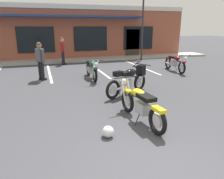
% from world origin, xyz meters
% --- Properties ---
extents(ground_plane, '(80.00, 80.00, 0.00)m').
position_xyz_m(ground_plane, '(0.00, 4.03, 0.00)').
color(ground_plane, '#3D3D42').
extents(sidewalk_kerb, '(22.00, 1.80, 0.14)m').
position_xyz_m(sidewalk_kerb, '(0.00, 12.54, 0.07)').
color(sidewalk_kerb, '#A8A59E').
rests_on(sidewalk_kerb, ground_plane).
extents(brick_storefront_building, '(18.78, 7.15, 3.76)m').
position_xyz_m(brick_storefront_building, '(0.00, 16.16, 1.88)').
color(brick_storefront_building, brown).
rests_on(brick_storefront_building, ground_plane).
extents(painted_stall_lines, '(7.95, 4.80, 0.01)m').
position_xyz_m(painted_stall_lines, '(0.00, 8.94, 0.00)').
color(painted_stall_lines, silver).
rests_on(painted_stall_lines, ground_plane).
extents(motorcycle_foreground_classic, '(0.66, 2.11, 0.98)m').
position_xyz_m(motorcycle_foreground_classic, '(0.60, 1.93, 0.46)').
color(motorcycle_foreground_classic, black).
rests_on(motorcycle_foreground_classic, ground_plane).
extents(motorcycle_red_sportbike, '(0.66, 2.11, 0.98)m').
position_xyz_m(motorcycle_red_sportbike, '(5.09, 7.16, 0.46)').
color(motorcycle_red_sportbike, black).
rests_on(motorcycle_red_sportbike, ground_plane).
extents(motorcycle_black_cruiser, '(1.93, 1.25, 0.98)m').
position_xyz_m(motorcycle_black_cruiser, '(1.25, 4.20, 0.53)').
color(motorcycle_black_cruiser, black).
rests_on(motorcycle_black_cruiser, ground_plane).
extents(motorcycle_blue_standard, '(0.66, 2.11, 0.98)m').
position_xyz_m(motorcycle_blue_standard, '(0.49, 6.89, 0.46)').
color(motorcycle_blue_standard, black).
rests_on(motorcycle_blue_standard, ground_plane).
extents(person_in_black_shirt, '(0.41, 0.57, 1.68)m').
position_xyz_m(person_in_black_shirt, '(-1.69, 7.31, 0.95)').
color(person_in_black_shirt, black).
rests_on(person_in_black_shirt, ground_plane).
extents(person_in_shorts_foreground, '(0.35, 0.61, 1.68)m').
position_xyz_m(person_in_shorts_foreground, '(-0.35, 11.11, 0.95)').
color(person_in_shorts_foreground, black).
rests_on(person_in_shorts_foreground, ground_plane).
extents(helmet_on_pavement, '(0.26, 0.26, 0.26)m').
position_xyz_m(helmet_on_pavement, '(-0.41, 1.41, 0.13)').
color(helmet_on_pavement, silver).
rests_on(helmet_on_pavement, ground_plane).
extents(parking_lot_lamp_post, '(0.24, 0.76, 5.24)m').
position_xyz_m(parking_lot_lamp_post, '(5.18, 11.33, 3.37)').
color(parking_lot_lamp_post, '#2D2D33').
rests_on(parking_lot_lamp_post, ground_plane).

